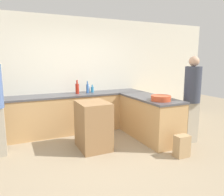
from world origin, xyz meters
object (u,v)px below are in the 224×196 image
at_px(hot_sauce_bottle, 77,88).
at_px(person_at_peninsula, 192,97).
at_px(dish_soap_bottle, 92,89).
at_px(island_table, 93,125).
at_px(paper_bag, 182,146).
at_px(mixing_bowl, 161,98).
at_px(vinegar_bottle_clear, 88,89).
at_px(water_bottle_blue, 87,88).

bearing_deg(hot_sauce_bottle, person_at_peninsula, -42.06).
xyz_separation_m(dish_soap_bottle, person_at_peninsula, (1.49, -1.74, -0.01)).
bearing_deg(island_table, person_at_peninsula, -15.95).
distance_m(hot_sauce_bottle, paper_bag, 2.63).
distance_m(mixing_bowl, paper_bag, 0.97).
bearing_deg(mixing_bowl, vinegar_bottle_clear, 119.27).
relative_size(hot_sauce_bottle, paper_bag, 0.81).
bearing_deg(water_bottle_blue, island_table, -103.64).
distance_m(vinegar_bottle_clear, hot_sauce_bottle, 0.32).
height_order(dish_soap_bottle, water_bottle_blue, water_bottle_blue).
distance_m(dish_soap_bottle, paper_bag, 2.49).
xyz_separation_m(island_table, mixing_bowl, (1.26, -0.40, 0.50)).
bearing_deg(island_table, water_bottle_blue, 76.36).
xyz_separation_m(person_at_peninsula, paper_bag, (-0.63, -0.46, -0.77)).
bearing_deg(paper_bag, person_at_peninsula, 36.50).
distance_m(water_bottle_blue, paper_bag, 2.52).
bearing_deg(vinegar_bottle_clear, dish_soap_bottle, -32.91).
xyz_separation_m(island_table, person_at_peninsula, (1.91, -0.55, 0.51)).
xyz_separation_m(island_table, vinegar_bottle_clear, (0.33, 1.25, 0.54)).
xyz_separation_m(vinegar_bottle_clear, person_at_peninsula, (1.58, -1.79, -0.03)).
xyz_separation_m(dish_soap_bottle, vinegar_bottle_clear, (-0.08, 0.05, 0.02)).
distance_m(vinegar_bottle_clear, water_bottle_blue, 0.11).
relative_size(mixing_bowl, vinegar_bottle_clear, 1.72).
bearing_deg(dish_soap_bottle, person_at_peninsula, -49.38).
relative_size(dish_soap_bottle, person_at_peninsula, 0.10).
xyz_separation_m(island_table, paper_bag, (1.28, -1.01, -0.26)).
distance_m(mixing_bowl, vinegar_bottle_clear, 1.89).
height_order(hot_sauce_bottle, paper_bag, hot_sauce_bottle).
distance_m(island_table, water_bottle_blue, 1.31).
distance_m(island_table, dish_soap_bottle, 1.37).
bearing_deg(water_bottle_blue, vinegar_bottle_clear, 61.12).
distance_m(island_table, hot_sauce_bottle, 1.29).
bearing_deg(paper_bag, hot_sauce_bottle, 120.12).
xyz_separation_m(island_table, hot_sauce_bottle, (0.03, 1.15, 0.57)).
relative_size(island_table, mixing_bowl, 2.37).
relative_size(mixing_bowl, paper_bag, 0.98).
bearing_deg(paper_bag, water_bottle_blue, 114.90).
bearing_deg(vinegar_bottle_clear, water_bottle_blue, -118.88).
bearing_deg(island_table, mixing_bowl, -17.70).
bearing_deg(water_bottle_blue, dish_soap_bottle, 17.46).
bearing_deg(island_table, vinegar_bottle_clear, 75.06).
bearing_deg(water_bottle_blue, paper_bag, -65.10).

